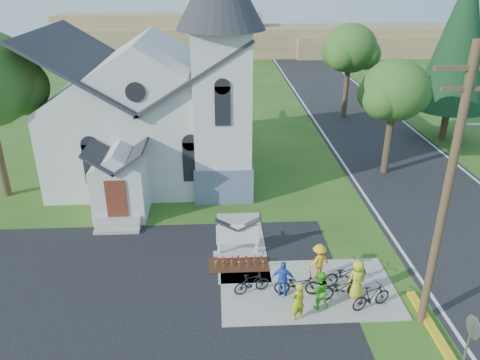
{
  "coord_description": "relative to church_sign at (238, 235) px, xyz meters",
  "views": [
    {
      "loc": [
        -2.05,
        -14.6,
        11.81
      ],
      "look_at": [
        -1.0,
        5.0,
        2.87
      ],
      "focal_mm": 35.0,
      "sensor_mm": 36.0,
      "label": 1
    }
  ],
  "objects": [
    {
      "name": "distant_hills",
      "position": [
        4.56,
        53.13,
        1.15
      ],
      "size": [
        61.0,
        10.0,
        5.6
      ],
      "color": "olive",
      "rests_on": "ground"
    },
    {
      "name": "flower_bed",
      "position": [
        0.0,
        -0.9,
        -0.99
      ],
      "size": [
        2.6,
        1.1,
        0.07
      ],
      "primitive_type": "cube",
      "color": "#371D0F",
      "rests_on": "ground"
    },
    {
      "name": "cyclist_2",
      "position": [
        1.62,
        -3.02,
        -0.21
      ],
      "size": [
        0.96,
        0.58,
        1.53
      ],
      "primitive_type": "imported",
      "rotation": [
        0.0,
        0.0,
        2.9
      ],
      "color": "blue",
      "rests_on": "sidewalk"
    },
    {
      "name": "sidewalk",
      "position": [
        2.7,
        -2.7,
        -1.0
      ],
      "size": [
        7.0,
        4.0,
        0.05
      ],
      "primitive_type": "cube",
      "color": "gray",
      "rests_on": "ground"
    },
    {
      "name": "bike_4",
      "position": [
        3.84,
        -3.29,
        -0.51
      ],
      "size": [
        1.87,
        0.99,
        0.94
      ],
      "primitive_type": "imported",
      "rotation": [
        0.0,
        0.0,
        1.79
      ],
      "color": "black",
      "rests_on": "sidewalk"
    },
    {
      "name": "tree_road_mid",
      "position": [
        10.2,
        20.8,
        4.75
      ],
      "size": [
        4.4,
        4.4,
        7.8
      ],
      "color": "#33271C",
      "rests_on": "ground"
    },
    {
      "name": "bike_3",
      "position": [
        4.84,
        -3.94,
        -0.47
      ],
      "size": [
        1.74,
        1.01,
        1.01
      ],
      "primitive_type": "imported",
      "rotation": [
        0.0,
        0.0,
        1.92
      ],
      "color": "black",
      "rests_on": "sidewalk"
    },
    {
      "name": "utility_pole",
      "position": [
        6.56,
        -4.7,
        4.38
      ],
      "size": [
        3.45,
        0.28,
        10.0
      ],
      "color": "#493724",
      "rests_on": "ground"
    },
    {
      "name": "ground",
      "position": [
        1.2,
        -3.2,
        -1.03
      ],
      "size": [
        120.0,
        120.0,
        0.0
      ],
      "primitive_type": "plane",
      "color": "#2D5418",
      "rests_on": "ground"
    },
    {
      "name": "road",
      "position": [
        11.2,
        11.8,
        -1.02
      ],
      "size": [
        8.0,
        90.0,
        0.02
      ],
      "primitive_type": "cube",
      "color": "black",
      "rests_on": "ground"
    },
    {
      "name": "bike_1",
      "position": [
        0.41,
        -2.79,
        -0.53
      ],
      "size": [
        1.53,
        0.82,
        0.88
      ],
      "primitive_type": "imported",
      "rotation": [
        0.0,
        0.0,
        1.86
      ],
      "color": "black",
      "rests_on": "sidewalk"
    },
    {
      "name": "conifer",
      "position": [
        16.2,
        14.8,
        6.36
      ],
      "size": [
        5.2,
        5.2,
        12.4
      ],
      "color": "#33271C",
      "rests_on": "ground"
    },
    {
      "name": "church",
      "position": [
        -4.28,
        9.28,
        4.22
      ],
      "size": [
        12.35,
        12.0,
        13.0
      ],
      "color": "silver",
      "rests_on": "ground"
    },
    {
      "name": "tree_road_near",
      "position": [
        9.7,
        8.8,
        4.18
      ],
      "size": [
        4.0,
        4.0,
        7.05
      ],
      "color": "#33271C",
      "rests_on": "ground"
    },
    {
      "name": "cyclist_0",
      "position": [
        1.96,
        -4.4,
        -0.19
      ],
      "size": [
        0.67,
        0.57,
        1.56
      ],
      "primitive_type": "imported",
      "rotation": [
        0.0,
        0.0,
        3.55
      ],
      "color": "#B0C316",
      "rests_on": "sidewalk"
    },
    {
      "name": "parking_lot",
      "position": [
        -5.8,
        -5.2,
        -1.02
      ],
      "size": [
        20.0,
        16.0,
        0.02
      ],
      "primitive_type": "cube",
      "color": "black",
      "rests_on": "ground"
    },
    {
      "name": "bike_2",
      "position": [
        4.23,
        -2.45,
        -0.47
      ],
      "size": [
        2.05,
        1.18,
        1.02
      ],
      "primitive_type": "imported",
      "rotation": [
        0.0,
        0.0,
        1.85
      ],
      "color": "black",
      "rests_on": "sidewalk"
    },
    {
      "name": "cyclist_3",
      "position": [
        3.24,
        -1.93,
        -0.2
      ],
      "size": [
        1.15,
        0.94,
        1.56
      ],
      "primitive_type": "imported",
      "rotation": [
        0.0,
        0.0,
        3.57
      ],
      "color": "yellow",
      "rests_on": "sidewalk"
    },
    {
      "name": "church_sign",
      "position": [
        0.0,
        0.0,
        0.0
      ],
      "size": [
        2.2,
        0.4,
        1.7
      ],
      "color": "gray",
      "rests_on": "ground"
    },
    {
      "name": "stop_sign",
      "position": [
        6.63,
        -7.4,
        0.75
      ],
      "size": [
        0.11,
        0.76,
        2.48
      ],
      "color": "gray",
      "rests_on": "ground"
    },
    {
      "name": "cyclist_4",
      "position": [
        4.45,
        -3.26,
        -0.14
      ],
      "size": [
        0.94,
        0.77,
        1.67
      ],
      "primitive_type": "imported",
      "rotation": [
        0.0,
        0.0,
        3.48
      ],
      "color": "gold",
      "rests_on": "sidewalk"
    },
    {
      "name": "bike_0",
      "position": [
        2.2,
        -3.0,
        -0.49
      ],
      "size": [
        1.87,
        0.77,
        0.96
      ],
      "primitive_type": "imported",
      "rotation": [
        0.0,
        0.0,
        1.5
      ],
      "color": "black",
      "rests_on": "sidewalk"
    },
    {
      "name": "cyclist_1",
      "position": [
        2.87,
        -3.8,
        -0.19
      ],
      "size": [
        0.83,
        0.67,
        1.58
      ],
      "primitive_type": "imported",
      "rotation": [
        0.0,
        0.0,
        3.25
      ],
      "color": "#4BCD26",
      "rests_on": "sidewalk"
    }
  ]
}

